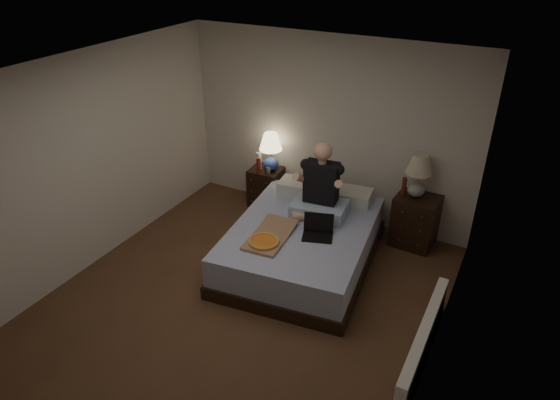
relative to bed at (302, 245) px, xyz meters
The scene contains 19 objects.
floor 1.05m from the bed, 104.43° to the right, with size 4.00×4.50×0.00m, color brown.
ceiling 2.46m from the bed, 104.43° to the right, with size 4.00×4.50×0.00m, color white.
wall_back 1.63m from the bed, 101.31° to the left, with size 4.00×2.50×0.00m, color beige.
wall_front 3.39m from the bed, 94.48° to the right, with size 4.00×2.50×0.00m, color beige.
wall_left 2.65m from the bed, 156.41° to the right, with size 4.50×2.50×0.00m, color beige.
wall_right 2.24m from the bed, 29.39° to the right, with size 4.50×2.50×0.00m, color beige.
bed is the anchor object (origin of this frame).
nightstand_left 1.53m from the bed, 135.65° to the left, with size 0.44×0.40×0.58m, color black.
nightstand_right 1.53m from the bed, 44.42° to the left, with size 0.52×0.47×0.68m, color black.
lamp_left 1.59m from the bed, 133.42° to the left, with size 0.32×0.32×0.56m, color #294097, non-canonical shape.
lamp_right 1.65m from the bed, 45.66° to the left, with size 0.32×0.32×0.56m, color gray, non-canonical shape.
water_bottle 1.63m from the bed, 138.97° to the left, with size 0.07×0.07×0.25m, color silver.
soda_can 1.42m from the bed, 136.00° to the left, with size 0.07×0.07×0.10m, color #A9AAA5.
beer_bottle_left 1.49m from the bed, 141.08° to the left, with size 0.06×0.06×0.23m, color #601C0D.
beer_bottle_right 1.47m from the bed, 49.32° to the left, with size 0.06×0.06×0.23m, color #621D0E.
person 0.81m from the bed, 80.64° to the left, with size 0.66×0.52×0.93m, color black, non-canonical shape.
laptop 0.47m from the bed, 27.10° to the right, with size 0.34×0.28×0.24m, color black, non-canonical shape.
pizza_box 0.66m from the bed, 110.51° to the right, with size 0.40×0.76×0.08m, color #A27B61, non-canonical shape.
radiator 1.88m from the bed, 27.02° to the right, with size 0.10×1.60×0.40m, color white.
Camera 1 is at (2.36, -3.55, 3.64)m, focal length 32.00 mm.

